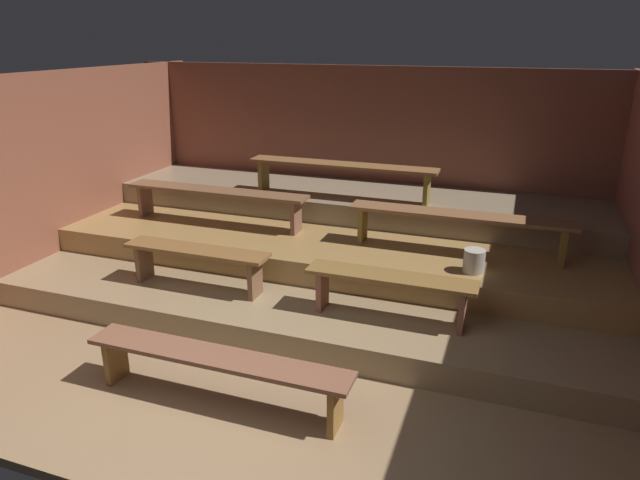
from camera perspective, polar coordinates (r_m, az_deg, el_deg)
The scene contains 13 objects.
ground at distance 5.95m, azimuth -1.41°, elevation -7.00°, with size 6.92×5.59×0.08m, color #917250.
wall_back at distance 7.76m, azimuth 5.02°, elevation 8.70°, with size 6.92×0.06×2.29m, color brown.
wall_left at distance 7.20m, azimuth -25.25°, elevation 5.96°, with size 0.06×5.59×2.29m, color brown.
platform_lower at distance 6.44m, azimuth 0.70°, elevation -3.10°, with size 6.12×3.46×0.26m, color #937956.
platform_middle at distance 6.77m, azimuth 2.03°, elevation 0.45°, with size 6.12×2.51×0.26m, color #9D7744.
platform_upper at distance 7.24m, azimuth 3.51°, elevation 3.92°, with size 6.12×1.30×0.26m, color #89755C.
bench_floor_center at distance 4.40m, azimuth -10.40°, elevation -12.23°, with size 2.12×0.29×0.42m.
bench_lower_left at distance 5.72m, azimuth -12.36°, elevation -1.71°, with size 1.51×0.29×0.42m.
bench_lower_right at distance 5.02m, azimuth 7.11°, elevation -4.54°, with size 1.51×0.29×0.42m.
bench_middle_left at distance 6.81m, azimuth -10.45°, elevation 4.44°, with size 2.27×0.29×0.42m.
bench_middle_right at distance 5.96m, azimuth 13.84°, elevation 1.93°, with size 2.27×0.29×0.42m.
bench_upper_center at distance 6.84m, azimuth 2.18°, elevation 7.12°, with size 2.31×0.29×0.42m.
pail_middle at distance 5.56m, azimuth 15.30°, elevation -2.06°, with size 0.20×0.20×0.23m, color #B2A899.
Camera 1 is at (1.92, -2.54, 2.66)m, focal length 31.66 mm.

